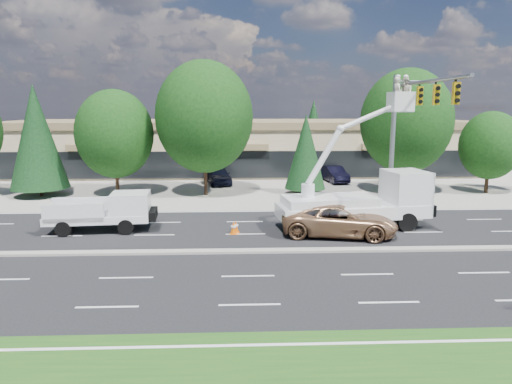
{
  "coord_description": "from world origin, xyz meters",
  "views": [
    {
      "loc": [
        -0.36,
        -21.15,
        6.87
      ],
      "look_at": [
        0.58,
        3.04,
        2.4
      ],
      "focal_mm": 32.0,
      "sensor_mm": 36.0,
      "label": 1
    }
  ],
  "objects_px": {
    "bucket_truck": "(366,196)",
    "signal_mast": "(406,121)",
    "minivan": "(339,220)",
    "utility_pickup": "(106,215)"
  },
  "relations": [
    {
      "from": "bucket_truck",
      "to": "minivan",
      "type": "bearing_deg",
      "value": -149.26
    },
    {
      "from": "bucket_truck",
      "to": "minivan",
      "type": "xyz_separation_m",
      "value": [
        -1.85,
        -1.52,
        -1.02
      ]
    },
    {
      "from": "utility_pickup",
      "to": "minivan",
      "type": "distance_m",
      "value": 13.03
    },
    {
      "from": "bucket_truck",
      "to": "signal_mast",
      "type": "bearing_deg",
      "value": 33.11
    },
    {
      "from": "signal_mast",
      "to": "minivan",
      "type": "bearing_deg",
      "value": -139.2
    },
    {
      "from": "signal_mast",
      "to": "bucket_truck",
      "type": "distance_m",
      "value": 5.85
    },
    {
      "from": "minivan",
      "to": "bucket_truck",
      "type": "bearing_deg",
      "value": -39.93
    },
    {
      "from": "utility_pickup",
      "to": "signal_mast",
      "type": "bearing_deg",
      "value": 3.51
    },
    {
      "from": "signal_mast",
      "to": "minivan",
      "type": "height_order",
      "value": "signal_mast"
    },
    {
      "from": "utility_pickup",
      "to": "minivan",
      "type": "bearing_deg",
      "value": -11.76
    }
  ]
}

